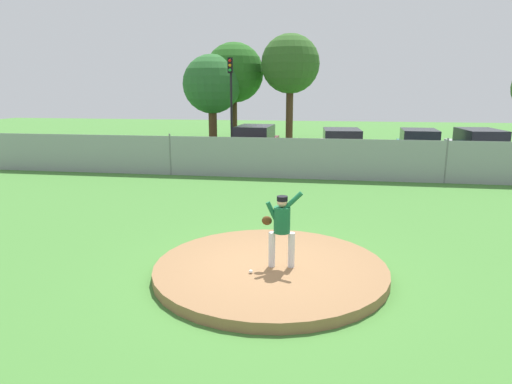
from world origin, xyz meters
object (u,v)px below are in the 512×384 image
Objects in this scene: parked_car_burgundy at (255,144)px; baseball at (251,271)px; parked_car_teal at (418,148)px; parked_car_silver at (479,149)px; pitcher_youth at (281,224)px; parked_car_champagne at (341,148)px; traffic_light_near at (231,88)px; traffic_cone_orange at (100,155)px.

baseball is at bearing -80.99° from parked_car_burgundy.
parked_car_silver is at bearing -14.43° from parked_car_teal.
pitcher_youth reaches higher than baseball.
baseball is 14.78m from parked_car_champagne.
parked_car_burgundy reaches higher than parked_car_champagne.
traffic_light_near reaches higher than parked_car_burgundy.
baseball is 0.02× the size of parked_car_teal.
parked_car_burgundy is at bearing 171.65° from parked_car_champagne.
traffic_light_near is at bearing 118.34° from parked_car_burgundy.
parked_car_teal is (5.26, 14.88, -0.27)m from pitcher_youth.
parked_car_silver reaches higher than parked_car_champagne.
parked_car_champagne is at bearing -179.96° from parked_car_silver.
pitcher_youth is 0.28× the size of traffic_light_near.
pitcher_youth is at bearing -95.98° from parked_car_champagne.
parked_car_burgundy reaches higher than pitcher_youth.
parked_car_silver is at bearing 0.04° from parked_car_champagne.
traffic_light_near is (-2.09, 3.87, 2.84)m from parked_car_burgundy.
traffic_light_near reaches higher than parked_car_silver.
parked_car_teal is 16.35m from traffic_cone_orange.
traffic_cone_orange is at bearing -178.27° from parked_car_silver.
parked_car_silver is at bearing 1.73° from traffic_cone_orange.
pitcher_youth is 0.37× the size of parked_car_teal.
traffic_light_near is (6.00, 5.09, 3.43)m from traffic_cone_orange.
parked_car_champagne is 6.38m from parked_car_silver.
parked_car_teal is (8.21, 0.02, -0.05)m from parked_car_burgundy.
parked_car_silver is (6.38, 0.00, 0.04)m from parked_car_champagne.
parked_car_teal is (3.77, 0.67, -0.02)m from parked_car_champagne.
parked_car_silver reaches higher than pitcher_youth.
pitcher_youth is 20.71× the size of baseball.
traffic_cone_orange is at bearing -171.43° from parked_car_burgundy.
parked_car_silver is 0.87× the size of traffic_light_near.
traffic_light_near is (-4.51, 19.15, 3.46)m from baseball.
parked_car_silver reaches higher than parked_car_teal.
traffic_light_near is at bearing 145.28° from parked_car_champagne.
baseball is 0.13× the size of traffic_cone_orange.
baseball is at bearing -140.82° from pitcher_youth.
traffic_light_near is at bearing 160.70° from parked_car_silver.
pitcher_youth is 15.14m from parked_car_burgundy.
parked_car_champagne reaches higher than baseball.
parked_car_silver is at bearing 60.17° from baseball.
parked_car_teal is (-2.61, 0.67, -0.05)m from parked_car_silver.
traffic_cone_orange is (-16.29, -1.24, -0.55)m from parked_car_teal.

